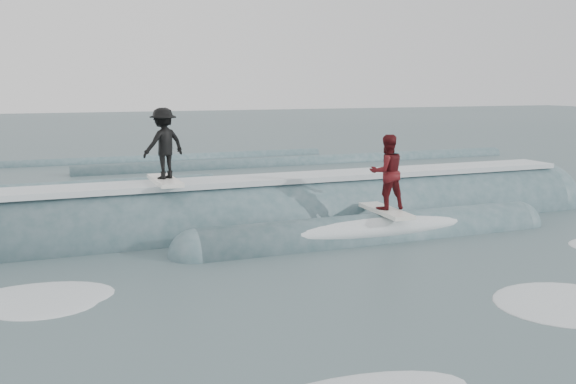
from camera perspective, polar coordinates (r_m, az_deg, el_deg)
name	(u,v)px	position (r m, az deg, el deg)	size (l,w,h in m)	color
ground	(382,289)	(12.31, 8.33, -8.52)	(160.00, 160.00, 0.00)	#3B5056
breaking_wave	(288,227)	(17.15, -0.04, -3.10)	(20.66, 4.08, 2.60)	#3A5B62
surfer_black	(164,146)	(16.21, -10.99, 4.01)	(1.31, 2.00, 1.86)	white
surfer_red	(387,175)	(16.02, 8.77, 1.47)	(0.94, 2.02, 1.95)	white
whitewater	(403,318)	(10.92, 10.16, -10.96)	(15.27, 8.67, 0.10)	white
far_swells	(151,173)	(28.39, -12.12, 1.69)	(38.93, 8.65, 0.80)	#3A5B62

